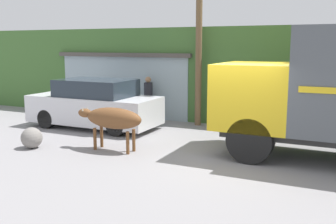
{
  "coord_description": "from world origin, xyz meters",
  "views": [
    {
      "loc": [
        2.65,
        -9.52,
        2.91
      ],
      "look_at": [
        -1.94,
        0.16,
        1.07
      ],
      "focal_mm": 42.0,
      "sensor_mm": 36.0,
      "label": 1
    }
  ],
  "objects_px": {
    "pedestrian_on_hill": "(148,96)",
    "roadside_rock": "(32,138)",
    "parked_suv": "(94,104)",
    "utility_pole": "(199,44)",
    "brown_cow": "(112,119)"
  },
  "relations": [
    {
      "from": "parked_suv",
      "to": "roadside_rock",
      "type": "relative_size",
      "value": 7.8
    },
    {
      "from": "utility_pole",
      "to": "roadside_rock",
      "type": "relative_size",
      "value": 9.38
    },
    {
      "from": "utility_pole",
      "to": "pedestrian_on_hill",
      "type": "bearing_deg",
      "value": 179.72
    },
    {
      "from": "brown_cow",
      "to": "roadside_rock",
      "type": "distance_m",
      "value": 2.43
    },
    {
      "from": "pedestrian_on_hill",
      "to": "roadside_rock",
      "type": "distance_m",
      "value": 5.23
    },
    {
      "from": "pedestrian_on_hill",
      "to": "roadside_rock",
      "type": "relative_size",
      "value": 2.85
    },
    {
      "from": "brown_cow",
      "to": "parked_suv",
      "type": "xyz_separation_m",
      "value": [
        -2.29,
        2.32,
        -0.07
      ]
    },
    {
      "from": "parked_suv",
      "to": "pedestrian_on_hill",
      "type": "relative_size",
      "value": 2.74
    },
    {
      "from": "utility_pole",
      "to": "roadside_rock",
      "type": "height_order",
      "value": "utility_pole"
    },
    {
      "from": "parked_suv",
      "to": "utility_pole",
      "type": "distance_m",
      "value": 4.27
    },
    {
      "from": "roadside_rock",
      "to": "utility_pole",
      "type": "bearing_deg",
      "value": 58.72
    },
    {
      "from": "utility_pole",
      "to": "roadside_rock",
      "type": "xyz_separation_m",
      "value": [
        -3.09,
        -5.08,
        -2.62
      ]
    },
    {
      "from": "pedestrian_on_hill",
      "to": "brown_cow",
      "type": "bearing_deg",
      "value": 125.88
    },
    {
      "from": "parked_suv",
      "to": "brown_cow",
      "type": "bearing_deg",
      "value": -46.02
    },
    {
      "from": "brown_cow",
      "to": "roadside_rock",
      "type": "bearing_deg",
      "value": -162.99
    }
  ]
}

